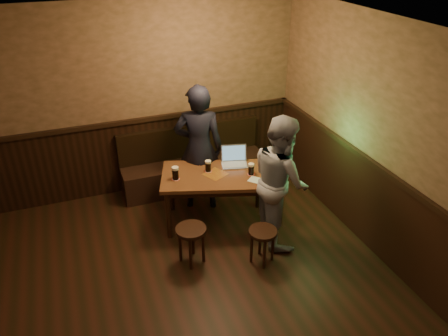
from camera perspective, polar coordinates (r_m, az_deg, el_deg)
room at (r=4.07m, az=-5.16°, el=-7.24°), size 5.04×6.04×2.84m
bench at (r=6.79m, az=-4.04°, el=0.08°), size 2.20×0.50×0.95m
pub_table at (r=5.77m, az=-1.12°, el=-1.65°), size 1.58×1.19×0.75m
stool_left at (r=5.24m, az=-4.31°, el=-8.73°), size 0.48×0.48×0.50m
stool_right at (r=5.26m, az=5.07°, el=-8.93°), size 0.41×0.41×0.46m
pint_left at (r=5.60m, az=-6.38°, el=-0.66°), size 0.11×0.11×0.18m
pint_mid at (r=5.74m, az=-2.09°, el=0.26°), size 0.10×0.10×0.16m
pint_right at (r=5.68m, az=3.57°, el=-0.14°), size 0.10×0.10×0.16m
laptop at (r=5.94m, az=1.35°, el=1.12°), size 0.41×0.36×0.25m
menu at (r=5.59m, az=4.38°, el=-1.63°), size 0.26×0.26×0.00m
person_suit at (r=6.01m, az=-3.28°, el=2.56°), size 0.78×0.63×1.83m
person_grey at (r=5.43m, az=7.36°, el=-1.59°), size 0.73×0.89×1.70m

